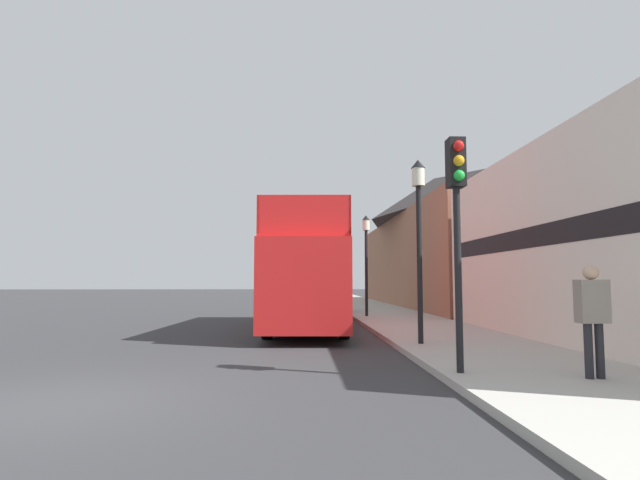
% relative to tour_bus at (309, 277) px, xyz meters
% --- Properties ---
extents(ground_plane, '(144.00, 144.00, 0.00)m').
position_rel_tour_bus_xyz_m(ground_plane, '(-3.64, 10.58, -1.80)').
color(ground_plane, '#333335').
extents(sidewalk, '(3.69, 108.00, 0.14)m').
position_rel_tour_bus_xyz_m(sidewalk, '(3.86, 7.58, -1.73)').
color(sidewalk, '#ADAAA3').
rests_on(sidewalk, ground_plane).
extents(brick_terrace_rear, '(6.00, 25.44, 8.50)m').
position_rel_tour_bus_xyz_m(brick_terrace_rear, '(8.71, 15.21, 2.45)').
color(brick_terrace_rear, '#9E664C').
rests_on(brick_terrace_rear, ground_plane).
extents(tour_bus, '(2.92, 9.75, 3.90)m').
position_rel_tour_bus_xyz_m(tour_bus, '(0.00, 0.00, 0.00)').
color(tour_bus, red).
rests_on(tour_bus, ground_plane).
extents(parked_car_ahead_of_bus, '(2.03, 4.56, 1.52)m').
position_rel_tour_bus_xyz_m(parked_car_ahead_of_bus, '(0.88, 8.31, -1.09)').
color(parked_car_ahead_of_bus, navy).
rests_on(parked_car_ahead_of_bus, ground_plane).
extents(pedestrian_nearest, '(0.47, 0.26, 1.78)m').
position_rel_tour_bus_xyz_m(pedestrian_nearest, '(4.29, -9.61, -0.59)').
color(pedestrian_nearest, '#232328').
rests_on(pedestrian_nearest, sidewalk).
extents(traffic_signal, '(0.28, 0.42, 3.98)m').
position_rel_tour_bus_xyz_m(traffic_signal, '(2.34, -9.03, 1.25)').
color(traffic_signal, black).
rests_on(traffic_signal, sidewalk).
extents(lamp_post_nearest, '(0.35, 0.35, 4.56)m').
position_rel_tour_bus_xyz_m(lamp_post_nearest, '(2.63, -5.16, 1.50)').
color(lamp_post_nearest, black).
rests_on(lamp_post_nearest, sidewalk).
extents(lamp_post_second, '(0.35, 0.35, 4.42)m').
position_rel_tour_bus_xyz_m(lamp_post_second, '(2.62, 4.42, 1.41)').
color(lamp_post_second, black).
rests_on(lamp_post_second, sidewalk).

